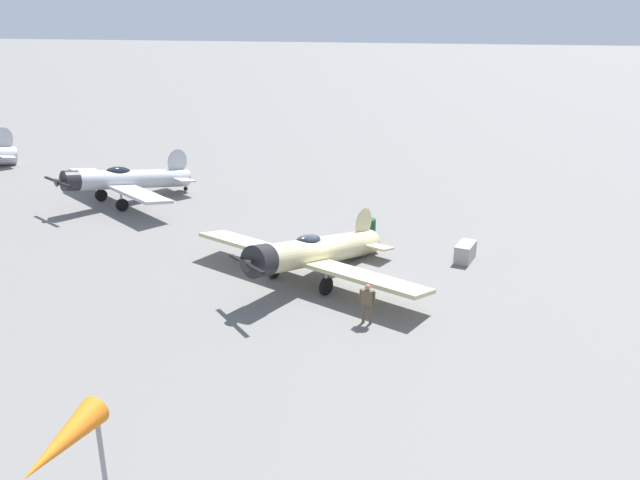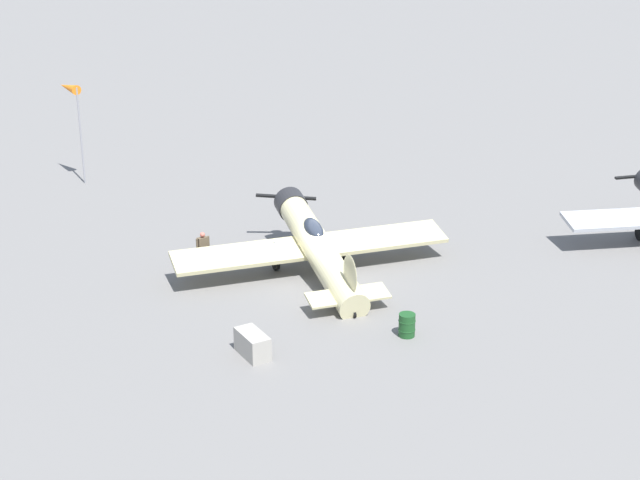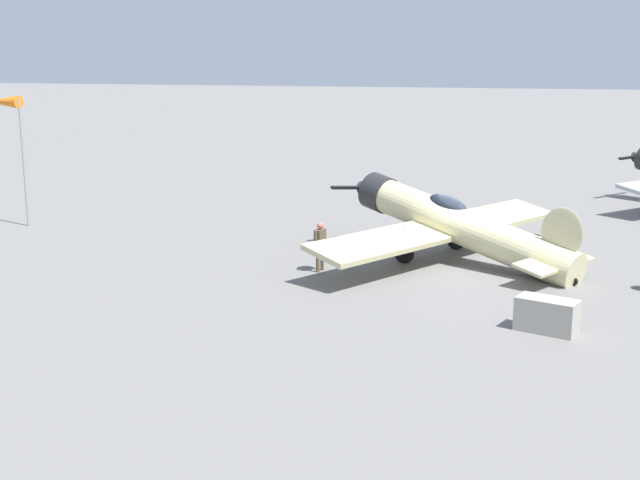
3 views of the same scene
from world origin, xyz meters
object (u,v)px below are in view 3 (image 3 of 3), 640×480
ground_crew_mechanic (320,242)px  windsock_mast (4,107)px  equipment_crate (547,315)px  airplane_foreground (455,225)px

ground_crew_mechanic → windsock_mast: bearing=-1.2°
equipment_crate → windsock_mast: windsock_mast is taller
ground_crew_mechanic → equipment_crate: (-7.87, 3.97, -0.58)m
airplane_foreground → ground_crew_mechanic: (4.06, 3.10, -0.28)m
ground_crew_mechanic → windsock_mast: windsock_mast is taller
airplane_foreground → ground_crew_mechanic: airplane_foreground is taller
equipment_crate → ground_crew_mechanic: bearing=-26.7°
ground_crew_mechanic → equipment_crate: bearing=163.4°
airplane_foreground → ground_crew_mechanic: 5.12m
airplane_foreground → equipment_crate: airplane_foreground is taller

